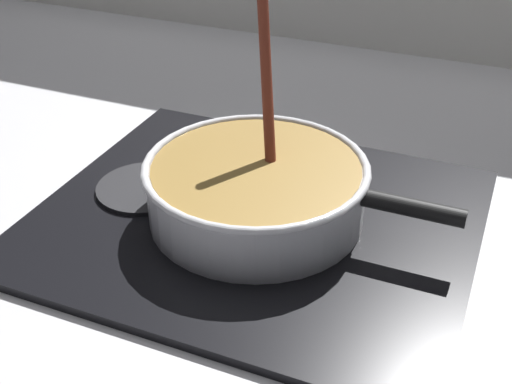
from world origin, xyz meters
The scene contains 5 objects.
ground centered at (0.00, 0.00, -0.02)m, with size 2.40×1.60×0.04m, color #B7B7BC.
hob_plate centered at (0.10, 0.09, 0.01)m, with size 0.56×0.48×0.01m, color black.
burner_ring centered at (0.10, 0.09, 0.02)m, with size 0.16×0.16×0.01m, color #592D0C.
spare_burner centered at (-0.06, 0.09, 0.01)m, with size 0.13×0.13×0.01m, color #262628.
cooking_pan centered at (0.10, 0.09, 0.05)m, with size 0.40×0.29×0.29m.
Camera 1 is at (0.38, -0.58, 0.51)m, focal length 46.99 mm.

